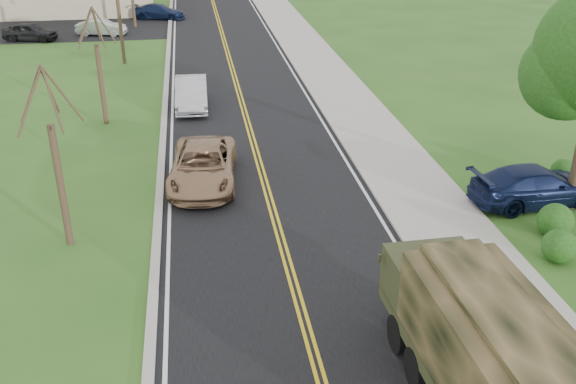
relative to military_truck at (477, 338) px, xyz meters
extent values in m
cube|color=black|center=(-3.20, 38.92, -1.86)|extent=(8.00, 120.00, 0.01)
cube|color=#9E998E|center=(0.95, 38.92, -1.80)|extent=(0.30, 120.00, 0.12)
cube|color=#9E998E|center=(2.70, 38.92, -1.81)|extent=(3.20, 120.00, 0.10)
cube|color=#9E998E|center=(-7.35, 38.92, -1.81)|extent=(0.30, 120.00, 0.10)
sphere|color=#1E4012|center=(7.00, 9.42, 3.09)|extent=(3.24, 3.24, 3.24)
cylinder|color=#38281C|center=(-10.20, 8.92, 0.24)|extent=(0.24, 0.24, 4.20)
cylinder|color=#38281C|center=(-9.73, 9.05, 3.26)|extent=(1.01, 0.33, 1.90)
cylinder|color=#38281C|center=(-10.17, 9.54, 3.19)|extent=(0.13, 1.29, 1.74)
cylinder|color=#38281C|center=(-10.67, 9.10, 3.26)|extent=(0.98, 0.43, 1.90)
cylinder|color=#38281C|center=(-10.59, 8.44, 3.19)|extent=(0.79, 1.05, 1.77)
cylinder|color=#38281C|center=(-9.94, 8.51, 3.26)|extent=(0.58, 0.90, 1.90)
cylinder|color=#38281C|center=(-10.20, 20.92, 0.12)|extent=(0.24, 0.24, 3.96)
cylinder|color=#38281C|center=(-9.76, 21.04, 2.97)|extent=(0.96, 0.32, 1.79)
cylinder|color=#38281C|center=(-10.17, 21.50, 2.90)|extent=(0.12, 1.22, 1.65)
cylinder|color=#38281C|center=(-10.64, 21.09, 2.97)|extent=(0.93, 0.41, 1.79)
cylinder|color=#38281C|center=(-10.57, 20.47, 2.90)|extent=(0.75, 0.99, 1.67)
cylinder|color=#38281C|center=(-9.95, 20.53, 2.97)|extent=(0.55, 0.85, 1.80)
cylinder|color=#38281C|center=(-10.20, 32.92, 0.36)|extent=(0.24, 0.24, 4.44)
cylinder|color=#38281C|center=(-10.20, 44.92, 0.18)|extent=(0.24, 0.24, 4.08)
cube|color=black|center=(-13.20, 44.92, -1.85)|extent=(18.00, 10.00, 0.02)
cylinder|color=black|center=(-0.99, 0.73, -1.36)|extent=(0.35, 1.02, 1.02)
cylinder|color=black|center=(0.95, 0.78, -1.36)|extent=(0.35, 1.02, 1.02)
cylinder|color=black|center=(-1.02, 2.02, -1.36)|extent=(0.35, 1.02, 1.02)
cylinder|color=black|center=(0.92, 2.07, -1.36)|extent=(0.35, 1.02, 1.02)
cube|color=#34391F|center=(0.00, 0.20, -0.89)|extent=(2.37, 6.51, 0.32)
cube|color=#34391F|center=(-0.06, 2.56, -0.11)|extent=(2.26, 1.81, 1.29)
cube|color=black|center=(-0.08, 3.39, 0.07)|extent=(2.03, 0.12, 0.65)
cube|color=#34391F|center=(0.01, -0.58, -0.66)|extent=(2.43, 4.95, 0.14)
cube|color=black|center=(0.01, -0.58, 0.31)|extent=(2.43, 4.95, 1.85)
cube|color=black|center=(0.01, -0.58, 1.27)|extent=(1.59, 4.93, 0.23)
imported|color=#A17C5B|center=(-5.62, 13.06, -1.10)|extent=(3.06, 5.71, 1.52)
imported|color=#B2B3B7|center=(-5.90, 22.84, -1.08)|extent=(1.74, 4.77, 1.56)
imported|color=#10193B|center=(6.58, 9.38, -1.14)|extent=(5.17, 2.45, 1.46)
imported|color=black|center=(-17.75, 40.92, -1.18)|extent=(4.25, 2.49, 1.36)
imported|color=silver|center=(-12.59, 42.07, -1.23)|extent=(3.99, 1.98, 1.26)
imported|color=#0F1B38|center=(-8.26, 48.15, -1.22)|extent=(4.77, 2.95, 1.29)
camera|label=1|loc=(-5.82, -10.53, 9.03)|focal=40.00mm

